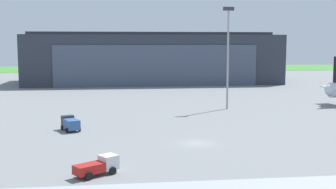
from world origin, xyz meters
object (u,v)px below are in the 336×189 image
Objects in this scene: maintenance_hangar at (152,58)px; fuel_bowser at (98,166)px; apron_light_mast at (228,51)px; pushback_tractor at (70,123)px.

maintenance_hangar reaches higher than fuel_bowser.
pushback_tractor is at bearing -147.43° from apron_light_mast.
pushback_tractor is at bearing -103.62° from maintenance_hangar.
maintenance_hangar is at bearing 98.61° from apron_light_mast.
fuel_bowser is 55.42m from apron_light_mast.
fuel_bowser is at bearing -78.16° from pushback_tractor.
fuel_bowser is 0.23× the size of apron_light_mast.
pushback_tractor is at bearing 101.84° from fuel_bowser.
apron_light_mast reaches higher than pushback_tractor.
maintenance_hangar reaches higher than pushback_tractor.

